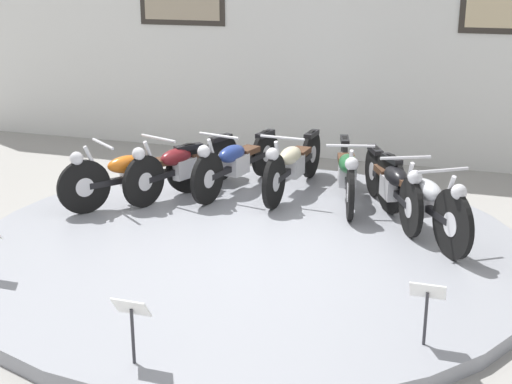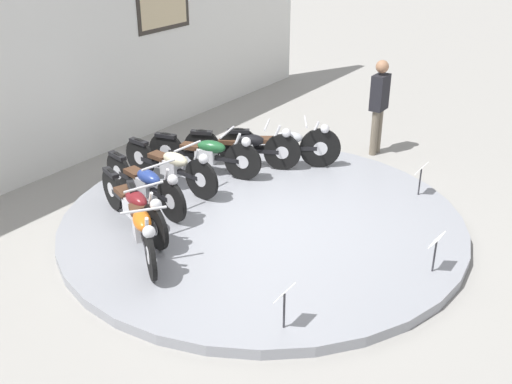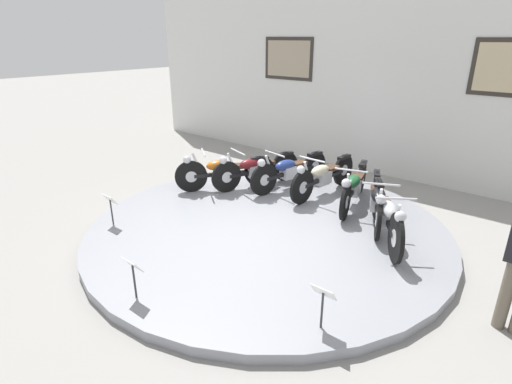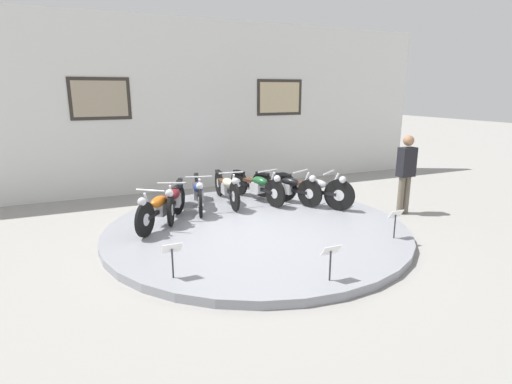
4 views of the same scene
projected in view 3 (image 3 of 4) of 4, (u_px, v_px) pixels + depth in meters
The scene contains 13 objects.
ground_plane at pixel (267, 232), 6.44m from camera, with size 60.00×60.00×0.00m, color gray.
display_platform at pixel (267, 228), 6.41m from camera, with size 5.64×5.64×0.13m, color gray.
back_wall at pixel (383, 73), 8.51m from camera, with size 14.00×0.22×4.41m.
motorcycle_orange at pixel (224, 171), 7.73m from camera, with size 1.22×1.61×0.79m.
motorcycle_maroon at pixel (255, 168), 7.88m from camera, with size 0.76×1.86×0.78m.
motorcycle_blue at pixel (289, 170), 7.79m from camera, with size 0.59×1.93×0.78m.
motorcycle_cream at pixel (323, 175), 7.46m from camera, with size 0.54×1.98×0.79m.
motorcycle_green at pixel (354, 185), 6.97m from camera, with size 0.64×1.92×0.78m.
motorcycle_black at pixel (377, 199), 6.38m from camera, with size 0.89×1.80×0.78m.
motorcycle_silver at pixel (387, 214), 5.80m from camera, with size 1.17×1.72×0.81m.
info_placard_front_left at pixel (110, 203), 6.26m from camera, with size 0.26×0.11×0.51m.
info_placard_front_centre at pixel (133, 270), 4.48m from camera, with size 0.26×0.11×0.51m.
info_placard_front_right at pixel (323, 298), 4.00m from camera, with size 0.26×0.11×0.51m.
Camera 3 is at (3.51, -4.57, 2.95)m, focal length 28.00 mm.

